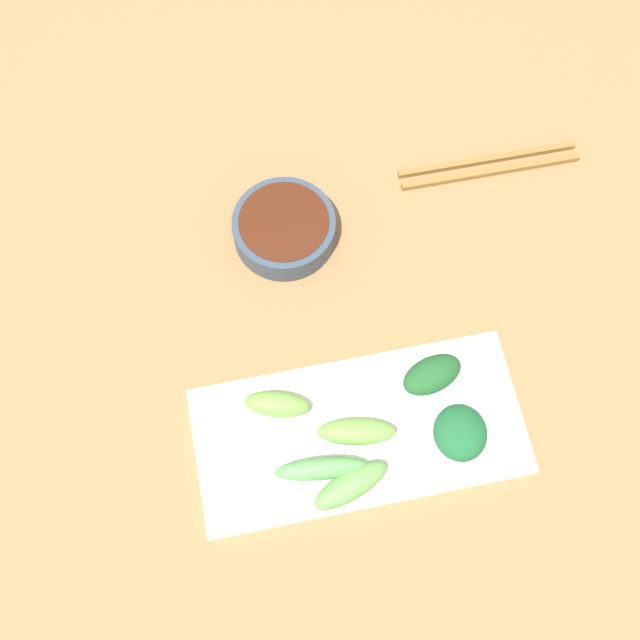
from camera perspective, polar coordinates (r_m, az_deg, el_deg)
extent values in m
cube|color=#997044|center=(0.91, -0.06, -2.08)|extent=(2.10, 2.10, 0.02)
cylinder|color=#364657|center=(0.94, -2.62, 6.64)|extent=(0.12, 0.12, 0.04)
cylinder|color=#492010|center=(0.94, -2.64, 6.86)|extent=(0.11, 0.11, 0.02)
cube|color=white|center=(0.87, 2.86, -8.13)|extent=(0.16, 0.36, 0.01)
ellipsoid|color=#5DA257|center=(0.84, 0.02, -10.78)|extent=(0.03, 0.10, 0.03)
ellipsoid|color=#1C5D30|center=(0.86, 10.17, -8.10)|extent=(0.07, 0.07, 0.03)
ellipsoid|color=#71A745|center=(0.86, -3.14, -6.14)|extent=(0.05, 0.08, 0.03)
ellipsoid|color=#1F5928|center=(0.87, 8.15, -3.96)|extent=(0.06, 0.08, 0.03)
ellipsoid|color=#66A150|center=(0.84, 2.46, -11.89)|extent=(0.06, 0.09, 0.03)
ellipsoid|color=#6FA446|center=(0.85, 2.69, -8.11)|extent=(0.05, 0.09, 0.02)
cube|color=olive|center=(1.03, 12.05, 11.35)|extent=(0.01, 0.23, 0.01)
cube|color=olive|center=(1.02, 12.33, 10.49)|extent=(0.01, 0.23, 0.01)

